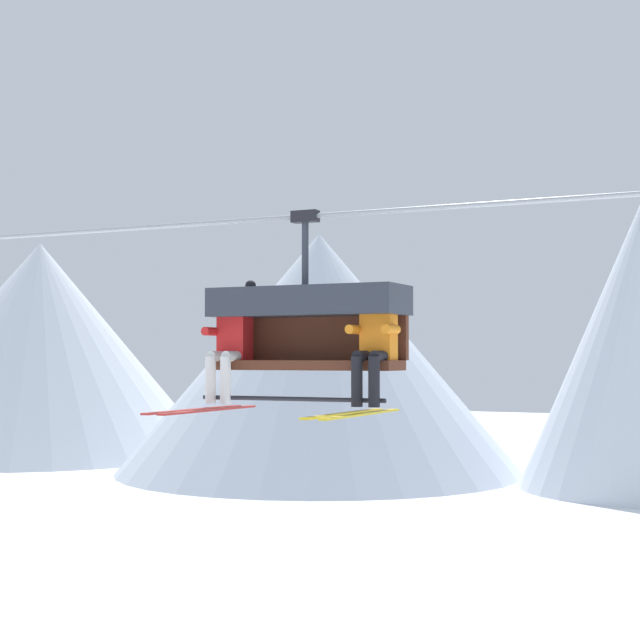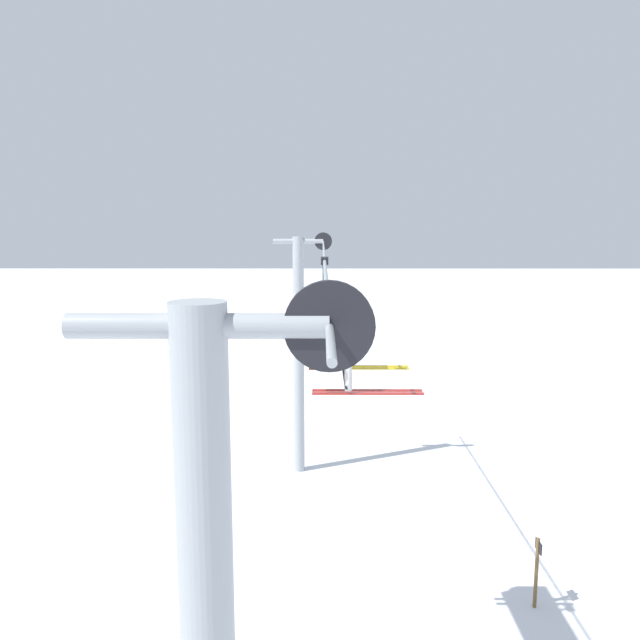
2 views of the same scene
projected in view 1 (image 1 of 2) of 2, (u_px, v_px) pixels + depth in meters
name	position (u px, v px, depth m)	size (l,w,h in m)	color
mountain_peak_west	(39.00, 348.00, 64.21)	(22.84, 22.84, 13.73)	silver
mountain_peak_central	(319.00, 352.00, 53.52)	(22.00, 22.00, 13.01)	silver
lift_cable	(475.00, 205.00, 9.24)	(18.25, 0.05, 0.05)	#9EA3A8
chairlift_chair	(308.00, 316.00, 10.03)	(2.04, 0.74, 1.93)	#512819
skier_red	(229.00, 342.00, 10.17)	(0.48, 1.70, 1.34)	red
skier_orange	(374.00, 343.00, 9.47)	(0.46, 1.70, 1.23)	orange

